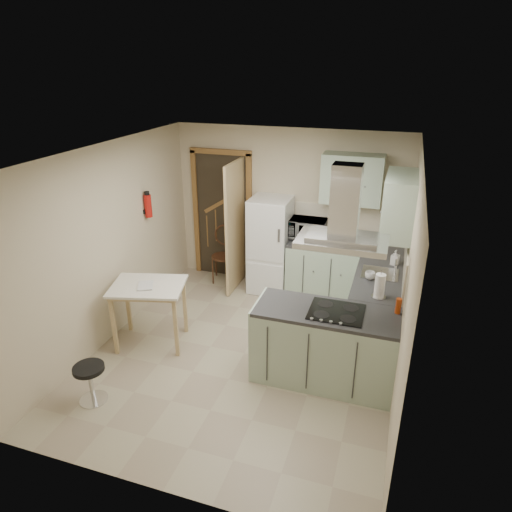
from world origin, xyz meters
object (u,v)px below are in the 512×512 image
(extractor_hood, at_px, (342,241))
(peninsula, at_px, (325,346))
(fridge, at_px, (270,245))
(microwave, at_px, (308,229))
(drop_leaf_table, at_px, (151,314))
(stool, at_px, (91,383))
(bentwood_chair, at_px, (223,257))

(extractor_hood, bearing_deg, peninsula, 180.00)
(fridge, distance_m, microwave, 0.64)
(fridge, height_order, drop_leaf_table, fridge)
(extractor_hood, distance_m, stool, 3.04)
(stool, xyz_separation_m, microwave, (1.63, 3.19, 0.83))
(drop_leaf_table, height_order, bentwood_chair, bentwood_chair)
(drop_leaf_table, bearing_deg, fridge, 47.46)
(bentwood_chair, distance_m, stool, 3.18)
(bentwood_chair, bearing_deg, stool, -107.56)
(fridge, bearing_deg, bentwood_chair, 176.42)
(extractor_hood, relative_size, bentwood_chair, 1.06)
(fridge, distance_m, extractor_hood, 2.57)
(fridge, distance_m, bentwood_chair, 0.88)
(drop_leaf_table, xyz_separation_m, stool, (-0.06, -1.18, -0.20))
(bentwood_chair, relative_size, microwave, 1.55)
(extractor_hood, xyz_separation_m, microwave, (-0.76, 2.05, -0.67))
(bentwood_chair, distance_m, microwave, 1.52)
(fridge, xyz_separation_m, drop_leaf_table, (-1.01, -1.93, -0.33))
(microwave, bearing_deg, bentwood_chair, -179.64)
(extractor_hood, height_order, stool, extractor_hood)
(stool, bearing_deg, fridge, 71.04)
(stool, bearing_deg, microwave, 62.87)
(stool, bearing_deg, extractor_hood, 25.33)
(fridge, relative_size, peninsula, 0.97)
(fridge, relative_size, drop_leaf_table, 1.69)
(fridge, bearing_deg, drop_leaf_table, -117.71)
(extractor_hood, relative_size, microwave, 1.64)
(extractor_hood, xyz_separation_m, stool, (-2.39, -1.13, -1.50))
(peninsula, distance_m, bentwood_chair, 2.88)
(bentwood_chair, bearing_deg, peninsula, -57.85)
(bentwood_chair, relative_size, stool, 1.93)
(peninsula, bearing_deg, stool, -153.71)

